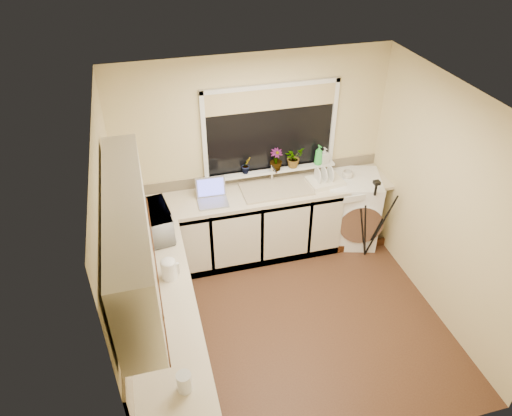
# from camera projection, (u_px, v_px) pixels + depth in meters

# --- Properties ---
(floor) EXTENTS (3.20, 3.20, 0.00)m
(floor) POSITION_uv_depth(u_px,v_px,m) (289.00, 320.00, 5.17)
(floor) COLOR #503220
(floor) RESTS_ON ground
(ceiling) EXTENTS (3.20, 3.20, 0.00)m
(ceiling) POSITION_uv_depth(u_px,v_px,m) (301.00, 107.00, 3.77)
(ceiling) COLOR white
(ceiling) RESTS_ON ground
(wall_back) EXTENTS (3.20, 0.00, 3.20)m
(wall_back) POSITION_uv_depth(u_px,v_px,m) (253.00, 156.00, 5.66)
(wall_back) COLOR beige
(wall_back) RESTS_ON ground
(wall_front) EXTENTS (3.20, 0.00, 3.20)m
(wall_front) POSITION_uv_depth(u_px,v_px,m) (364.00, 359.00, 3.28)
(wall_front) COLOR beige
(wall_front) RESTS_ON ground
(wall_left) EXTENTS (0.00, 3.00, 3.00)m
(wall_left) POSITION_uv_depth(u_px,v_px,m) (119.00, 260.00, 4.13)
(wall_left) COLOR beige
(wall_left) RESTS_ON ground
(wall_right) EXTENTS (0.00, 3.00, 3.00)m
(wall_right) POSITION_uv_depth(u_px,v_px,m) (444.00, 205.00, 4.81)
(wall_right) COLOR beige
(wall_right) RESTS_ON ground
(base_cabinet_back) EXTENTS (2.55, 0.60, 0.86)m
(base_cabinet_back) POSITION_uv_depth(u_px,v_px,m) (234.00, 228.00, 5.81)
(base_cabinet_back) COLOR silver
(base_cabinet_back) RESTS_ON floor
(base_cabinet_left) EXTENTS (0.54, 2.40, 0.86)m
(base_cabinet_left) POSITION_uv_depth(u_px,v_px,m) (167.00, 340.00, 4.41)
(base_cabinet_left) COLOR silver
(base_cabinet_left) RESTS_ON floor
(worktop_back) EXTENTS (3.20, 0.60, 0.04)m
(worktop_back) POSITION_uv_depth(u_px,v_px,m) (260.00, 194.00, 5.62)
(worktop_back) COLOR beige
(worktop_back) RESTS_ON base_cabinet_back
(worktop_left) EXTENTS (0.60, 2.40, 0.04)m
(worktop_left) POSITION_uv_depth(u_px,v_px,m) (161.00, 306.00, 4.15)
(worktop_left) COLOR beige
(worktop_left) RESTS_ON base_cabinet_left
(upper_cabinet) EXTENTS (0.28, 1.90, 0.70)m
(upper_cabinet) POSITION_uv_depth(u_px,v_px,m) (130.00, 235.00, 3.48)
(upper_cabinet) COLOR silver
(upper_cabinet) RESTS_ON wall_left
(splashback_left) EXTENTS (0.02, 2.40, 0.45)m
(splashback_left) POSITION_uv_depth(u_px,v_px,m) (123.00, 292.00, 3.95)
(splashback_left) COLOR beige
(splashback_left) RESTS_ON wall_left
(splashback_back) EXTENTS (3.20, 0.02, 0.14)m
(splashback_back) POSITION_uv_depth(u_px,v_px,m) (254.00, 175.00, 5.79)
(splashback_back) COLOR beige
(splashback_back) RESTS_ON wall_back
(window_glass) EXTENTS (1.50, 0.02, 1.00)m
(window_glass) POSITION_uv_depth(u_px,v_px,m) (270.00, 129.00, 5.50)
(window_glass) COLOR black
(window_glass) RESTS_ON wall_back
(window_blind) EXTENTS (1.50, 0.02, 0.25)m
(window_blind) POSITION_uv_depth(u_px,v_px,m) (271.00, 99.00, 5.27)
(window_blind) COLOR tan
(window_blind) RESTS_ON wall_back
(windowsill) EXTENTS (1.60, 0.14, 0.03)m
(windowsill) POSITION_uv_depth(u_px,v_px,m) (271.00, 170.00, 5.75)
(windowsill) COLOR white
(windowsill) RESTS_ON wall_back
(sink) EXTENTS (0.82, 0.46, 0.03)m
(sink) POSITION_uv_depth(u_px,v_px,m) (276.00, 189.00, 5.64)
(sink) COLOR tan
(sink) RESTS_ON worktop_back
(faucet) EXTENTS (0.03, 0.03, 0.24)m
(faucet) POSITION_uv_depth(u_px,v_px,m) (272.00, 173.00, 5.72)
(faucet) COLOR silver
(faucet) RESTS_ON worktop_back
(washing_machine) EXTENTS (0.80, 0.78, 0.92)m
(washing_machine) POSITION_uv_depth(u_px,v_px,m) (350.00, 209.00, 6.09)
(washing_machine) COLOR white
(washing_machine) RESTS_ON floor
(laptop) EXTENTS (0.35, 0.32, 0.25)m
(laptop) POSITION_uv_depth(u_px,v_px,m) (212.00, 195.00, 5.43)
(laptop) COLOR gray
(laptop) RESTS_ON worktop_back
(kettle) EXTENTS (0.14, 0.14, 0.19)m
(kettle) POSITION_uv_depth(u_px,v_px,m) (169.00, 270.00, 4.36)
(kettle) COLOR white
(kettle) RESTS_ON worktop_left
(dish_rack) EXTENTS (0.43, 0.34, 0.06)m
(dish_rack) POSITION_uv_depth(u_px,v_px,m) (325.00, 182.00, 5.74)
(dish_rack) COLOR white
(dish_rack) RESTS_ON worktop_back
(tripod) EXTENTS (0.67, 0.67, 1.09)m
(tripod) POSITION_uv_depth(u_px,v_px,m) (371.00, 220.00, 5.75)
(tripod) COLOR black
(tripod) RESTS_ON floor
(glass_jug) EXTENTS (0.11, 0.11, 0.16)m
(glass_jug) POSITION_uv_depth(u_px,v_px,m) (184.00, 382.00, 3.41)
(glass_jug) COLOR silver
(glass_jug) RESTS_ON worktop_left
(steel_jar) EXTENTS (0.09, 0.09, 0.12)m
(steel_jar) POSITION_uv_depth(u_px,v_px,m) (152.00, 295.00, 4.15)
(steel_jar) COLOR silver
(steel_jar) RESTS_ON worktop_left
(microwave) EXTENTS (0.44, 0.59, 0.30)m
(microwave) POSITION_uv_depth(u_px,v_px,m) (152.00, 223.00, 4.86)
(microwave) COLOR silver
(microwave) RESTS_ON worktop_left
(plant_b) EXTENTS (0.14, 0.12, 0.21)m
(plant_b) POSITION_uv_depth(u_px,v_px,m) (246.00, 165.00, 5.62)
(plant_b) COLOR #999999
(plant_b) RESTS_ON windowsill
(plant_c) EXTENTS (0.15, 0.15, 0.27)m
(plant_c) POSITION_uv_depth(u_px,v_px,m) (276.00, 160.00, 5.66)
(plant_c) COLOR #999999
(plant_c) RESTS_ON windowsill
(plant_d) EXTENTS (0.29, 0.28, 0.25)m
(plant_d) POSITION_uv_depth(u_px,v_px,m) (294.00, 157.00, 5.73)
(plant_d) COLOR #999999
(plant_d) RESTS_ON windowsill
(soap_bottle_green) EXTENTS (0.12, 0.12, 0.25)m
(soap_bottle_green) POSITION_uv_depth(u_px,v_px,m) (319.00, 155.00, 5.78)
(soap_bottle_green) COLOR green
(soap_bottle_green) RESTS_ON windowsill
(soap_bottle_clear) EXTENTS (0.11, 0.11, 0.21)m
(soap_bottle_clear) POSITION_uv_depth(u_px,v_px,m) (324.00, 155.00, 5.81)
(soap_bottle_clear) COLOR #999999
(soap_bottle_clear) RESTS_ON windowsill
(cup_back) EXTENTS (0.15, 0.15, 0.10)m
(cup_back) POSITION_uv_depth(u_px,v_px,m) (348.00, 175.00, 5.83)
(cup_back) COLOR silver
(cup_back) RESTS_ON worktop_back
(cup_left) EXTENTS (0.12, 0.12, 0.09)m
(cup_left) POSITION_uv_depth(u_px,v_px,m) (160.00, 322.00, 3.92)
(cup_left) COLOR #EFE9C5
(cup_left) RESTS_ON worktop_left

